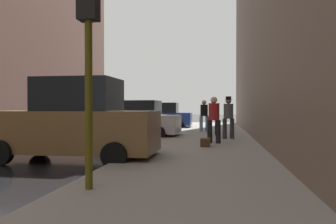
# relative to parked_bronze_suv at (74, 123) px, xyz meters

# --- Properties ---
(ground_plane) EXTENTS (120.00, 120.00, 0.00)m
(ground_plane) POSITION_rel_parked_bronze_suv_xyz_m (-2.65, 0.66, -1.03)
(ground_plane) COLOR black
(sidewalk) EXTENTS (4.00, 40.00, 0.15)m
(sidewalk) POSITION_rel_parked_bronze_suv_xyz_m (3.35, 0.66, -0.96)
(sidewalk) COLOR gray
(sidewalk) RESTS_ON ground_plane
(parked_bronze_suv) EXTENTS (4.60, 2.07, 2.25)m
(parked_bronze_suv) POSITION_rel_parked_bronze_suv_xyz_m (0.00, 0.00, 0.00)
(parked_bronze_suv) COLOR brown
(parked_bronze_suv) RESTS_ON ground_plane
(parked_silver_sedan) EXTENTS (4.27, 2.19, 1.79)m
(parked_silver_sedan) POSITION_rel_parked_bronze_suv_xyz_m (0.00, 6.67, -0.18)
(parked_silver_sedan) COLOR #B7BABF
(parked_silver_sedan) RESTS_ON ground_plane
(parked_blue_sedan) EXTENTS (4.24, 2.13, 1.79)m
(parked_blue_sedan) POSITION_rel_parked_bronze_suv_xyz_m (0.00, 13.61, -0.18)
(parked_blue_sedan) COLOR navy
(parked_blue_sedan) RESTS_ON ground_plane
(fire_hydrant) EXTENTS (0.42, 0.22, 0.70)m
(fire_hydrant) POSITION_rel_parked_bronze_suv_xyz_m (1.80, 6.16, -0.54)
(fire_hydrant) COLOR red
(fire_hydrant) RESTS_ON sidewalk
(traffic_light) EXTENTS (0.32, 0.32, 3.60)m
(traffic_light) POSITION_rel_parked_bronze_suv_xyz_m (1.85, -3.41, 1.73)
(traffic_light) COLOR #514C0F
(traffic_light) RESTS_ON sidewalk
(pedestrian_with_beanie) EXTENTS (0.53, 0.49, 1.78)m
(pedestrian_with_beanie) POSITION_rel_parked_bronze_suv_xyz_m (4.30, 5.54, 0.10)
(pedestrian_with_beanie) COLOR #333338
(pedestrian_with_beanie) RESTS_ON sidewalk
(pedestrian_in_red_jacket) EXTENTS (0.53, 0.48, 1.71)m
(pedestrian_in_red_jacket) POSITION_rel_parked_bronze_suv_xyz_m (3.73, 3.76, 0.07)
(pedestrian_in_red_jacket) COLOR black
(pedestrian_in_red_jacket) RESTS_ON sidewalk
(pedestrian_with_fedora) EXTENTS (0.53, 0.49, 1.78)m
(pedestrian_with_fedora) POSITION_rel_parked_bronze_suv_xyz_m (3.65, 7.21, 0.10)
(pedestrian_with_fedora) COLOR black
(pedestrian_with_fedora) RESTS_ON sidewalk
(pedestrian_in_jeans) EXTENTS (0.53, 0.47, 1.71)m
(pedestrian_in_jeans) POSITION_rel_parked_bronze_suv_xyz_m (3.11, 9.39, 0.07)
(pedestrian_in_jeans) COLOR #728CB2
(pedestrian_in_jeans) RESTS_ON sidewalk
(duffel_bag) EXTENTS (0.32, 0.44, 0.28)m
(duffel_bag) POSITION_rel_parked_bronze_suv_xyz_m (3.46, 2.63, -0.74)
(duffel_bag) COLOR #472D19
(duffel_bag) RESTS_ON sidewalk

